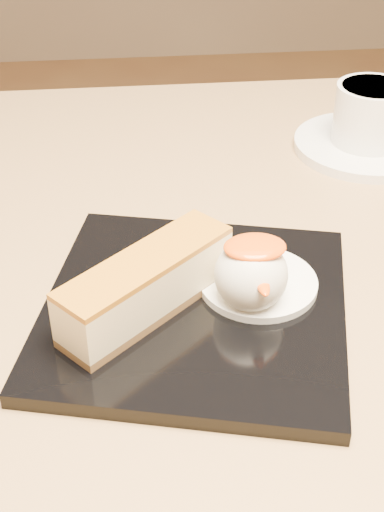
{
  "coord_description": "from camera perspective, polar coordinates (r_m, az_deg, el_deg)",
  "views": [
    {
      "loc": [
        -0.1,
        -0.46,
        1.07
      ],
      "look_at": [
        -0.05,
        -0.03,
        0.76
      ],
      "focal_mm": 50.0,
      "sensor_mm": 36.0,
      "label": 1
    }
  ],
  "objects": [
    {
      "name": "cream_smear",
      "position": [
        0.54,
        5.31,
        -2.14
      ],
      "size": [
        0.09,
        0.09,
        0.01
      ],
      "primitive_type": "cylinder",
      "color": "white",
      "rests_on": "dessert_plate"
    },
    {
      "name": "mint_sprig",
      "position": [
        0.56,
        1.91,
        -0.46
      ],
      "size": [
        0.03,
        0.02,
        0.0
      ],
      "color": "#297D2A",
      "rests_on": "cream_smear"
    },
    {
      "name": "coffee_cup",
      "position": [
        0.77,
        14.21,
        11.05
      ],
      "size": [
        0.1,
        0.07,
        0.06
      ],
      "rotation": [
        0.0,
        0.0,
        0.33
      ],
      "color": "white",
      "rests_on": "saucer"
    },
    {
      "name": "ice_cream_scoop",
      "position": [
        0.51,
        4.74,
        -1.51
      ],
      "size": [
        0.05,
        0.05,
        0.05
      ],
      "primitive_type": "sphere",
      "color": "white",
      "rests_on": "cream_smear"
    },
    {
      "name": "dessert_plate",
      "position": [
        0.53,
        0.22,
        -4.24
      ],
      "size": [
        0.27,
        0.27,
        0.01
      ],
      "primitive_type": "cube",
      "rotation": [
        0.0,
        0.0,
        -0.24
      ],
      "color": "black",
      "rests_on": "table"
    },
    {
      "name": "saucer",
      "position": [
        0.78,
        13.71,
        8.6
      ],
      "size": [
        0.15,
        0.15,
        0.01
      ],
      "primitive_type": "cylinder",
      "color": "white",
      "rests_on": "table"
    },
    {
      "name": "cheesecake",
      "position": [
        0.51,
        -3.65,
        -2.32
      ],
      "size": [
        0.13,
        0.12,
        0.05
      ],
      "rotation": [
        0.0,
        0.0,
        0.73
      ],
      "color": "brown",
      "rests_on": "dessert_plate"
    },
    {
      "name": "table",
      "position": [
        0.68,
        4.14,
        -11.7
      ],
      "size": [
        0.8,
        0.8,
        0.72
      ],
      "color": "black",
      "rests_on": "ground"
    },
    {
      "name": "mango_sauce",
      "position": [
        0.5,
        5.05,
        0.71
      ],
      "size": [
        0.04,
        0.03,
        0.01
      ],
      "primitive_type": "ellipsoid",
      "color": "#FF5108",
      "rests_on": "ice_cream_scoop"
    }
  ]
}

